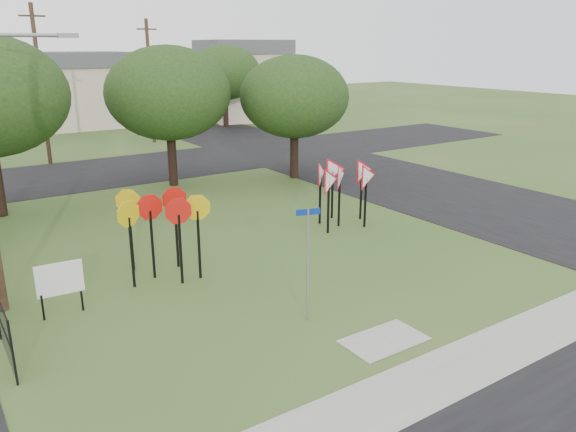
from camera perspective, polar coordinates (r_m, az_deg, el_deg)
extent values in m
plane|color=#32511E|center=(15.54, 3.58, -8.88)|extent=(140.00, 140.00, 0.00)
cube|color=gray|center=(12.90, 15.41, -15.33)|extent=(30.00, 1.60, 0.02)
cube|color=#32511E|center=(12.30, 19.81, -17.51)|extent=(30.00, 0.80, 0.02)
cube|color=black|center=(30.20, 10.17, 3.79)|extent=(8.00, 50.00, 0.02)
cube|color=black|center=(32.91, -18.14, 4.29)|extent=(60.00, 8.00, 0.02)
cube|color=gray|center=(13.93, 9.73, -12.31)|extent=(2.00, 1.20, 0.02)
cylinder|color=gray|center=(14.07, 2.00, -5.08)|extent=(0.06, 0.06, 2.97)
cube|color=navy|center=(13.61, 2.07, 0.42)|extent=(0.59, 0.21, 0.16)
cube|color=black|center=(17.24, -13.61, -2.85)|extent=(0.06, 0.06, 2.12)
cube|color=black|center=(17.94, -11.25, -1.91)|extent=(0.06, 0.06, 2.12)
cube|color=black|center=(16.68, -10.86, -3.36)|extent=(0.06, 0.06, 2.12)
cube|color=black|center=(16.74, -15.59, -3.62)|extent=(0.06, 0.06, 2.12)
cube|color=black|center=(18.00, -15.64, -2.16)|extent=(0.06, 0.06, 2.12)
cube|color=black|center=(16.95, -9.04, -2.92)|extent=(0.06, 0.06, 2.12)
cube|color=black|center=(20.88, 4.11, 0.83)|extent=(0.07, 0.07, 1.95)
cube|color=black|center=(21.72, 5.22, 1.45)|extent=(0.07, 0.07, 1.95)
cube|color=black|center=(21.73, 7.85, 1.36)|extent=(0.07, 0.07, 1.95)
cube|color=black|center=(21.96, 3.27, 1.66)|extent=(0.07, 0.07, 1.95)
cube|color=black|center=(22.72, 4.52, 2.16)|extent=(0.07, 0.07, 1.95)
cube|color=black|center=(22.70, 7.43, 2.06)|extent=(0.07, 0.07, 1.95)
cube|color=black|center=(15.82, -23.65, -8.54)|extent=(0.05, 0.05, 0.68)
cube|color=black|center=(15.97, -20.21, -7.87)|extent=(0.05, 0.05, 0.68)
cube|color=silver|center=(15.62, -22.19, -5.93)|extent=(1.17, 0.11, 0.88)
cylinder|color=gray|center=(15.64, -25.90, 16.21)|extent=(2.40, 0.10, 0.10)
cube|color=gray|center=(15.87, -21.46, 16.70)|extent=(0.50, 0.18, 0.12)
cylinder|color=#493321|center=(35.72, -23.81, 11.96)|extent=(0.24, 0.24, 9.00)
cube|color=#493321|center=(35.68, -24.57, 18.01)|extent=(1.40, 0.10, 0.10)
cylinder|color=#493321|center=(41.75, -13.81, 13.07)|extent=(0.24, 0.24, 8.50)
cube|color=#493321|center=(41.69, -14.17, 17.93)|extent=(1.40, 0.10, 0.10)
cylinder|color=black|center=(13.05, -26.17, -12.40)|extent=(0.05, 0.05, 1.50)
cube|color=beige|center=(52.74, -20.46, 11.32)|extent=(8.00, 8.00, 5.00)
cube|color=#4C4D52|center=(52.58, -20.81, 14.67)|extent=(8.40, 8.40, 1.20)
cube|color=beige|center=(54.16, -4.60, 12.96)|extent=(7.91, 7.91, 6.00)
cube|color=#4C4D52|center=(54.03, -4.69, 16.77)|extent=(8.30, 8.30, 1.20)
cylinder|color=black|center=(28.65, -11.66, 5.48)|extent=(0.44, 0.44, 2.45)
ellipsoid|color=#1C3313|center=(28.20, -12.07, 12.12)|extent=(6.00, 6.00, 4.50)
cylinder|color=black|center=(29.75, 0.64, 6.08)|extent=(0.44, 0.44, 2.27)
ellipsoid|color=#1C3313|center=(29.32, 0.66, 12.03)|extent=(5.60, 5.60, 4.20)
cylinder|color=black|center=(48.92, -6.34, 10.39)|extent=(0.44, 0.44, 2.45)
ellipsoid|color=#1C3313|center=(48.66, -6.47, 14.28)|extent=(6.00, 6.00, 4.50)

